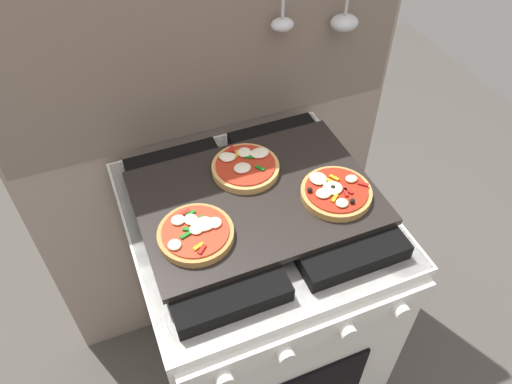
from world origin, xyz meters
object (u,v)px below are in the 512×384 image
at_px(baking_tray, 256,197).
at_px(pizza_left, 196,233).
at_px(stove, 256,304).
at_px(pizza_center, 245,167).
at_px(pizza_right, 336,192).

distance_m(baking_tray, pizza_left, 0.18).
relative_size(stove, baking_tray, 1.67).
xyz_separation_m(baking_tray, pizza_center, (0.01, 0.09, 0.02)).
distance_m(stove, baking_tray, 0.46).
bearing_deg(stove, pizza_center, 85.38).
bearing_deg(stove, pizza_right, -22.43).
relative_size(pizza_left, pizza_center, 1.00).
xyz_separation_m(stove, baking_tray, (0.00, 0.00, 0.46)).
xyz_separation_m(pizza_right, pizza_center, (-0.16, 0.16, -0.00)).
xyz_separation_m(stove, pizza_left, (-0.16, -0.06, 0.48)).
xyz_separation_m(stove, pizza_center, (0.01, 0.09, 0.48)).
bearing_deg(pizza_center, pizza_left, -138.35).
distance_m(pizza_right, pizza_center, 0.22).
xyz_separation_m(pizza_left, pizza_right, (0.33, -0.01, -0.00)).
bearing_deg(baking_tray, pizza_right, -22.91).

